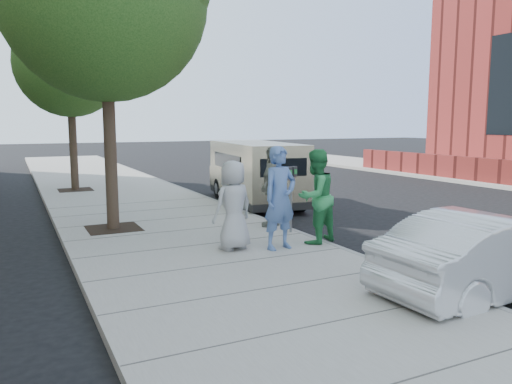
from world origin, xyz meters
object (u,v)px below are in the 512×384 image
van (255,172)px  person_officer (280,198)px  parking_meter (291,185)px  person_green_shirt (316,196)px  person_gray_shirt (233,205)px  tree_far (70,59)px  sedan (491,254)px  person_striped_polo (273,186)px

van → person_officer: 6.44m
parking_meter → person_green_shirt: size_ratio=0.77×
van → person_gray_shirt: van is taller
van → tree_far: bearing=142.3°
sedan → tree_far: bearing=13.6°
sedan → person_gray_shirt: bearing=31.5°
van → sedan: size_ratio=1.41×
tree_far → person_gray_shirt: size_ratio=3.71×
person_gray_shirt → van: bearing=-132.2°
person_gray_shirt → sedan: bearing=112.1°
person_green_shirt → person_striped_polo: person_green_shirt is taller
van → person_officer: bearing=-103.9°
sedan → person_officer: (-1.76, 3.41, 0.51)m
sedan → person_green_shirt: bearing=10.6°
person_striped_polo → sedan: bearing=62.3°
van → person_striped_polo: (-1.47, -4.02, 0.06)m
tree_far → person_officer: 11.89m
tree_far → van: size_ratio=1.17×
person_gray_shirt → person_officer: bearing=144.3°
person_officer → person_green_shirt: size_ratio=1.05×
person_officer → person_green_shirt: bearing=-2.0°
parking_meter → person_striped_polo: 0.77m
person_striped_polo → van: bearing=-146.9°
van → sedan: bearing=-85.9°
tree_far → parking_meter: 11.02m
sedan → person_gray_shirt: (-2.60, 3.77, 0.38)m
person_gray_shirt → person_striped_polo: person_striped_polo is taller
sedan → person_striped_polo: person_striped_polo is taller
person_green_shirt → person_gray_shirt: bearing=-25.8°
tree_far → person_striped_polo: size_ratio=3.37×
person_officer → person_gray_shirt: (-0.84, 0.36, -0.14)m
parking_meter → sedan: parking_meter is taller
person_officer → parking_meter: bearing=42.2°
tree_far → person_green_shirt: 12.02m
parking_meter → person_officer: bearing=-150.1°
person_striped_polo → person_officer: bearing=28.5°
parking_meter → person_officer: (-0.95, -1.21, -0.07)m
tree_far → person_gray_shirt: bearing=-80.8°
parking_meter → van: bearing=51.5°
parking_meter → person_gray_shirt: person_gray_shirt is taller
parking_meter → tree_far: bearing=87.8°
sedan → person_green_shirt: size_ratio=2.03×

